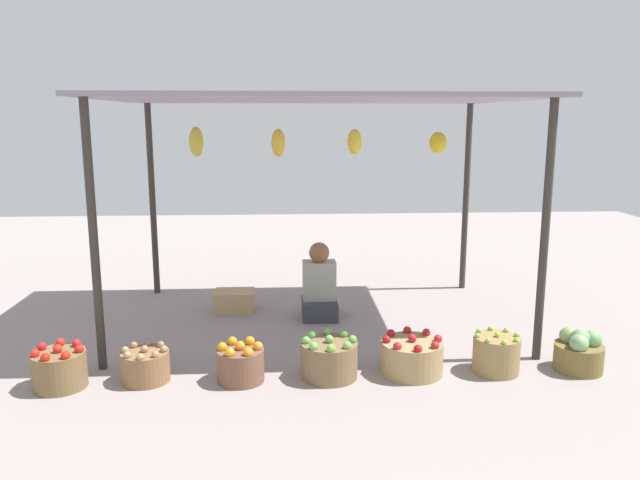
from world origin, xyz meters
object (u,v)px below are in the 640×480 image
Objects in this scene: basket_potatoes at (145,365)px; basket_red_apples at (412,357)px; basket_green_apples at (329,359)px; basket_cabbages at (579,352)px; basket_limes at (496,354)px; basket_red_tomatoes at (59,369)px; wooden_crate_near_vendor at (234,301)px; basket_oranges at (241,364)px; vendor_person at (319,288)px.

basket_potatoes is 2.12m from basket_red_apples.
basket_green_apples is 2.04m from basket_cabbages.
basket_cabbages reaches higher than basket_red_apples.
basket_limes is at bearing -1.54° from basket_red_apples.
basket_red_tomatoes is 1.08× the size of basket_potatoes.
basket_limes is 0.90× the size of wooden_crate_near_vendor.
basket_potatoes is 1.01× the size of basket_oranges.
vendor_person reaches higher than wooden_crate_near_vendor.
vendor_person reaches higher than basket_potatoes.
basket_cabbages is at bearing 0.29° from basket_green_apples.
basket_potatoes is (-1.45, -1.52, -0.17)m from vendor_person.
wooden_crate_near_vendor is at bearing 57.10° from basket_red_tomatoes.
basket_limes is (0.69, -0.02, 0.01)m from basket_red_apples.
basket_red_tomatoes reaches higher than basket_red_apples.
basket_red_apples is at bearing 0.79° from basket_potatoes.
basket_oranges and basket_red_apples have the same top height.
basket_potatoes is at bearing -107.56° from wooden_crate_near_vendor.
basket_red_tomatoes reaches higher than basket_oranges.
basket_red_apples is at bearing 2.96° from basket_green_apples.
basket_green_apples is at bearing -90.32° from vendor_person.
vendor_person is 2.00× the size of basket_cabbages.
vendor_person reaches higher than basket_red_apples.
vendor_person is at bearing 65.67° from basket_oranges.
vendor_person reaches higher than basket_green_apples.
basket_cabbages is (2.74, 0.05, 0.01)m from basket_oranges.
vendor_person is 2.03m from basket_limes.
wooden_crate_near_vendor is (0.56, 1.76, -0.02)m from basket_potatoes.
basket_cabbages is at bearing 1.12° from basket_red_tomatoes.
basket_red_apples is at bearing 2.18° from basket_red_tomatoes.
vendor_person is 1.56× the size of basket_red_apples.
basket_green_apples is at bearing -0.22° from basket_potatoes.
basket_potatoes reaches higher than wooden_crate_near_vendor.
basket_limes reaches higher than basket_potatoes.
basket_cabbages is (4.12, 0.08, 0.01)m from basket_red_tomatoes.
basket_oranges is (-0.71, -1.57, -0.16)m from vendor_person.
vendor_person is 2.08× the size of basket_limes.
basket_limes is at bearing 0.22° from basket_potatoes.
vendor_person is at bearing 113.93° from basket_red_apples.
vendor_person reaches higher than basket_oranges.
basket_cabbages reaches higher than basket_oranges.
basket_green_apples is (-0.01, -1.53, -0.15)m from vendor_person.
basket_green_apples is 1.09× the size of wooden_crate_near_vendor.
basket_potatoes is at bearing -179.78° from basket_limes.
basket_potatoes is at bearing 176.78° from basket_oranges.
basket_potatoes is 0.96× the size of basket_cabbages.
basket_green_apples is 0.90× the size of basket_red_apples.
basket_cabbages is at bearing -1.02° from basket_red_apples.
basket_oranges is 0.98× the size of basket_limes.
basket_cabbages reaches higher than basket_red_tomatoes.
basket_potatoes is at bearing -179.21° from basket_red_apples.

